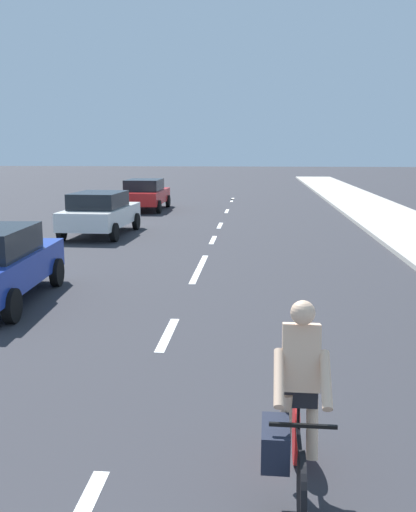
% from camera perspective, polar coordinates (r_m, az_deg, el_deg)
% --- Properties ---
extents(ground_plane, '(160.00, 160.00, 0.00)m').
position_cam_1_polar(ground_plane, '(20.78, 0.67, 1.94)').
color(ground_plane, '#2D2D33').
extents(sidewalk_strip, '(3.60, 80.00, 0.14)m').
position_cam_1_polar(sidewalk_strip, '(23.46, 19.41, 2.51)').
color(sidewalk_strip, '#B2ADA3').
rests_on(sidewalk_strip, ground).
extents(lane_stripe_2, '(0.16, 1.80, 0.01)m').
position_cam_1_polar(lane_stripe_2, '(9.96, -3.99, -7.70)').
color(lane_stripe_2, white).
rests_on(lane_stripe_2, ground).
extents(lane_stripe_3, '(0.16, 1.80, 0.01)m').
position_cam_1_polar(lane_stripe_3, '(14.37, -1.21, -1.96)').
color(lane_stripe_3, white).
rests_on(lane_stripe_3, ground).
extents(lane_stripe_4, '(0.16, 1.80, 0.01)m').
position_cam_1_polar(lane_stripe_4, '(16.17, -0.53, -0.54)').
color(lane_stripe_4, white).
rests_on(lane_stripe_4, ground).
extents(lane_stripe_5, '(0.16, 1.80, 0.01)m').
position_cam_1_polar(lane_stripe_5, '(19.97, 0.50, 1.60)').
color(lane_stripe_5, white).
rests_on(lane_stripe_5, ground).
extents(lane_stripe_6, '(0.16, 1.80, 0.01)m').
position_cam_1_polar(lane_stripe_6, '(23.71, 1.18, 3.03)').
color(lane_stripe_6, white).
rests_on(lane_stripe_6, ground).
extents(lane_stripe_7, '(0.16, 1.80, 0.01)m').
position_cam_1_polar(lane_stripe_7, '(29.19, 1.87, 4.45)').
color(lane_stripe_7, white).
rests_on(lane_stripe_7, ground).
extents(lane_stripe_8, '(0.16, 1.80, 0.01)m').
position_cam_1_polar(lane_stripe_8, '(35.15, 2.38, 5.50)').
color(lane_stripe_8, white).
rests_on(lane_stripe_8, ground).
extents(lane_stripe_9, '(0.16, 1.80, 0.01)m').
position_cam_1_polar(lane_stripe_9, '(36.09, 2.44, 5.63)').
color(lane_stripe_9, white).
rests_on(lane_stripe_9, ground).
extents(cyclist, '(0.62, 1.71, 1.82)m').
position_cam_1_polar(cyclist, '(5.41, 8.55, -14.68)').
color(cyclist, black).
rests_on(cyclist, ground).
extents(parked_car_white, '(2.19, 4.51, 1.57)m').
position_cam_1_polar(parked_car_white, '(21.39, -10.57, 4.28)').
color(parked_car_white, white).
rests_on(parked_car_white, ground).
extents(parked_car_red, '(2.09, 4.51, 1.57)m').
position_cam_1_polar(parked_car_red, '(29.78, -6.24, 6.14)').
color(parked_car_red, red).
rests_on(parked_car_red, ground).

